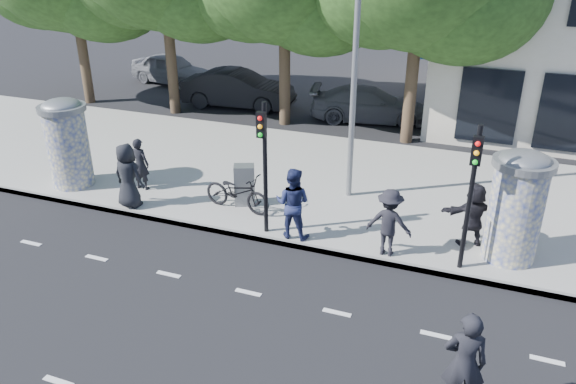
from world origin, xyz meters
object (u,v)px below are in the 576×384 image
at_px(ad_column_right, 517,204).
at_px(car_mid, 238,89).
at_px(ped_d, 389,222).
at_px(ped_f, 473,215).
at_px(traffic_pole_near, 264,156).
at_px(ad_column_left, 67,141).
at_px(street_lamp, 356,32).
at_px(ped_c, 293,203).
at_px(ped_b, 140,164).
at_px(cabinet_right, 497,239).
at_px(car_right, 369,104).
at_px(bicycle, 237,192).
at_px(cabinet_left, 245,185).
at_px(man_road, 464,363).
at_px(car_left, 171,69).
at_px(traffic_pole_far, 472,185).
at_px(ped_a, 128,176).

height_order(ad_column_right, car_mid, ad_column_right).
bearing_deg(ped_d, ped_f, -145.71).
bearing_deg(traffic_pole_near, ad_column_left, 173.89).
bearing_deg(street_lamp, ped_c, -103.78).
bearing_deg(ped_c, ped_b, -13.75).
bearing_deg(ad_column_left, cabinet_right, 0.20).
height_order(traffic_pole_near, ped_c, traffic_pole_near).
distance_m(ped_b, car_right, 10.46).
relative_size(bicycle, cabinet_left, 1.72).
bearing_deg(car_right, traffic_pole_near, 167.71).
distance_m(man_road, car_right, 15.48).
xyz_separation_m(traffic_pole_near, car_left, (-10.72, 13.07, -1.48)).
bearing_deg(traffic_pole_far, traffic_pole_near, 180.00).
xyz_separation_m(bicycle, cabinet_right, (6.73, -0.16, -0.01)).
relative_size(traffic_pole_far, cabinet_left, 2.92).
bearing_deg(ad_column_right, traffic_pole_far, -137.79).
relative_size(traffic_pole_near, ped_a, 1.86).
distance_m(ped_a, ped_f, 9.08).
height_order(traffic_pole_far, car_left, traffic_pole_far).
height_order(ped_c, man_road, ped_c).
height_order(car_mid, car_right, car_mid).
xyz_separation_m(street_lamp, car_mid, (-7.09, 7.55, -3.98)).
distance_m(ped_a, car_left, 14.61).
xyz_separation_m(ad_column_right, ped_a, (-9.89, -0.85, -0.47)).
distance_m(ped_a, cabinet_right, 9.64).
height_order(car_left, car_mid, car_mid).
height_order(ped_b, cabinet_left, ped_b).
distance_m(ped_d, car_left, 18.99).
relative_size(ad_column_right, man_road, 1.40).
bearing_deg(traffic_pole_far, ad_column_right, 42.21).
height_order(ped_b, car_mid, ped_b).
relative_size(cabinet_left, cabinet_right, 1.13).
relative_size(ad_column_right, car_left, 0.60).
xyz_separation_m(bicycle, cabinet_left, (0.05, 0.39, 0.06)).
bearing_deg(cabinet_right, car_right, 107.41).
xyz_separation_m(car_mid, car_right, (5.88, 0.12, -0.12)).
relative_size(ped_d, cabinet_right, 1.61).
xyz_separation_m(street_lamp, ped_f, (3.52, -1.63, -3.84)).
xyz_separation_m(cabinet_left, car_mid, (-4.52, 9.10, 0.08)).
xyz_separation_m(ad_column_left, ped_a, (2.51, -0.65, -0.47)).
bearing_deg(ped_d, car_left, -41.50).
relative_size(traffic_pole_near, street_lamp, 0.42).
xyz_separation_m(ad_column_right, street_lamp, (-4.40, 1.93, 3.26)).
xyz_separation_m(ped_d, cabinet_left, (-4.28, 1.24, -0.25)).
bearing_deg(ad_column_right, ped_f, 161.12).
xyz_separation_m(cabinet_right, car_right, (-5.32, 9.77, 0.03)).
bearing_deg(traffic_pole_near, traffic_pole_far, 0.00).
distance_m(bicycle, car_right, 9.71).
bearing_deg(bicycle, cabinet_right, -83.60).
distance_m(traffic_pole_near, cabinet_left, 2.30).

